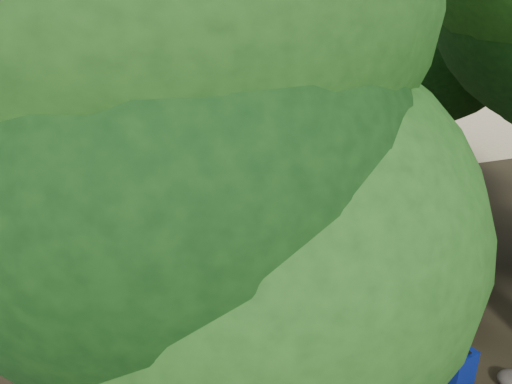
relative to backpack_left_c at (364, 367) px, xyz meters
name	(u,v)px	position (x,y,z in m)	size (l,w,h in m)	color
ground	(311,279)	(0.62, 3.25, -0.49)	(120.00, 120.00, 0.00)	#302818
sand_beach	(175,114)	(0.62, 19.25, -0.48)	(40.00, 22.00, 0.02)	#CEBE8B
boardwalk	(293,255)	(0.62, 4.25, -0.43)	(2.00, 12.00, 0.12)	gray
backpack_left_c	(364,367)	(0.00, 0.00, 0.00)	(0.40, 0.28, 0.74)	navy
backpack_left_d	(315,318)	(-0.15, 1.45, -0.07)	(0.40, 0.29, 0.61)	navy
backpack_right_b	(459,368)	(1.37, -0.53, 0.03)	(0.44, 0.31, 0.79)	navy
backpack_right_c	(443,354)	(1.42, -0.09, -0.08)	(0.33, 0.24, 0.57)	navy
backpack_right_d	(423,336)	(1.42, 0.42, -0.11)	(0.34, 0.25, 0.53)	#38401D
duffel_right_khaki	(387,310)	(1.28, 1.32, -0.16)	(0.42, 0.64, 0.42)	olive
duffel_right_black	(370,295)	(1.22, 1.84, -0.12)	(0.49, 0.78, 0.49)	black
suitcase_on_boardwalk	(338,350)	(-0.15, 0.56, -0.08)	(0.37, 0.21, 0.58)	black
lone_suitcase_on_sand	(230,154)	(1.12, 11.20, -0.15)	(0.41, 0.23, 0.64)	black
hat_brown	(377,373)	(-0.17, -0.56, 0.42)	(0.41, 0.41, 0.12)	#51351E
hat_white	(366,343)	(0.01, 0.04, 0.42)	(0.32, 0.32, 0.11)	silver
kayak	(127,153)	(-2.32, 13.05, -0.31)	(0.71, 3.23, 0.32)	#A32B0E
sun_lounger	(268,135)	(3.33, 13.22, -0.18)	(0.58, 1.79, 0.58)	silver
tree_right_c	(414,58)	(4.19, 5.34, 3.85)	(5.01, 5.01, 8.68)	black
tree_right_e	(331,20)	(4.71, 10.88, 4.37)	(5.40, 5.40, 9.72)	black
tree_right_f	(365,29)	(7.34, 12.97, 3.87)	(4.89, 4.89, 8.72)	black
tree_left_a	(240,219)	(-2.32, -1.01, 3.40)	(4.66, 4.66, 7.77)	black
tree_left_b	(4,52)	(-4.63, 3.19, 4.59)	(5.64, 5.64, 10.15)	black
tree_left_c	(96,89)	(-3.32, 6.57, 3.34)	(4.40, 4.40, 7.66)	black
tree_back_a	(141,21)	(-0.76, 18.28, 3.99)	(5.17, 5.17, 8.95)	black
tree_back_c	(264,13)	(5.18, 18.73, 4.23)	(5.24, 5.24, 9.44)	black
tree_back_d	(47,32)	(-4.63, 17.10, 3.74)	(5.08, 5.08, 8.47)	black
palm_right_a	(326,57)	(3.80, 9.32, 3.37)	(4.52, 4.52, 7.71)	#1A4112
palm_right_b	(320,37)	(5.82, 13.90, 3.50)	(4.13, 4.13, 7.98)	#1A4112
palm_right_c	(243,42)	(3.13, 15.77, 3.22)	(4.67, 4.67, 7.43)	#1A4112
palm_left_a	(55,82)	(-4.31, 10.42, 2.88)	(4.24, 4.24, 6.75)	#1A4112
rock_left_b	(238,346)	(-1.59, 1.54, -0.38)	(0.41, 0.37, 0.23)	#4C473F
rock_left_c	(230,267)	(-0.98, 4.09, -0.35)	(0.51, 0.46, 0.28)	#4C473F
rock_left_d	(179,231)	(-1.70, 6.32, -0.40)	(0.33, 0.30, 0.18)	#4C473F
rock_right_a	(511,379)	(2.34, -0.68, -0.37)	(0.44, 0.40, 0.24)	#4C473F
rock_right_b	(472,290)	(3.51, 1.57, -0.36)	(0.47, 0.42, 0.26)	#4C473F
rock_right_c	(338,227)	(2.31, 5.18, -0.41)	(0.28, 0.25, 0.15)	#4C473F
shrub_left_b	(215,251)	(-1.20, 4.54, -0.13)	(0.79, 0.79, 0.71)	#1B4815
shrub_left_c	(150,200)	(-2.22, 7.62, 0.00)	(1.09, 1.09, 0.98)	#1B4815
shrub_right_a	(456,305)	(2.46, 0.87, 0.00)	(1.09, 1.09, 0.98)	#1B4815
shrub_right_b	(370,210)	(3.14, 5.02, 0.03)	(1.16, 1.16, 1.04)	#1B4815
shrub_right_c	(305,169)	(3.02, 8.86, -0.12)	(0.81, 0.81, 0.73)	#1B4815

